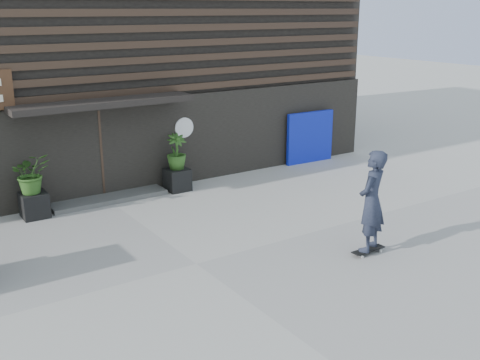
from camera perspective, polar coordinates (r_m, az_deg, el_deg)
ground at (r=11.28m, az=-4.38°, el=-8.32°), size 80.00×80.00×0.00m
entrance_step at (r=15.17m, az=-12.95°, el=-1.78°), size 3.00×0.80×0.12m
planter_pot_left at (r=14.40m, az=-19.78°, el=-2.35°), size 0.60×0.60×0.60m
bamboo_left at (r=14.18m, az=-20.09°, el=0.63°), size 0.86×0.75×0.96m
planter_pot_right at (r=15.65m, az=-6.26°, el=0.05°), size 0.60×0.60×0.60m
bamboo_right at (r=15.45m, az=-6.35°, el=2.83°), size 0.54×0.54×0.96m
blue_tarp at (r=18.45m, az=6.96°, el=4.25°), size 1.74×0.17×1.63m
building at (r=19.56m, az=-19.55°, el=13.53°), size 18.00×11.00×8.00m
skateboarder at (r=11.58m, az=12.96°, el=-2.08°), size 0.88×0.75×2.15m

